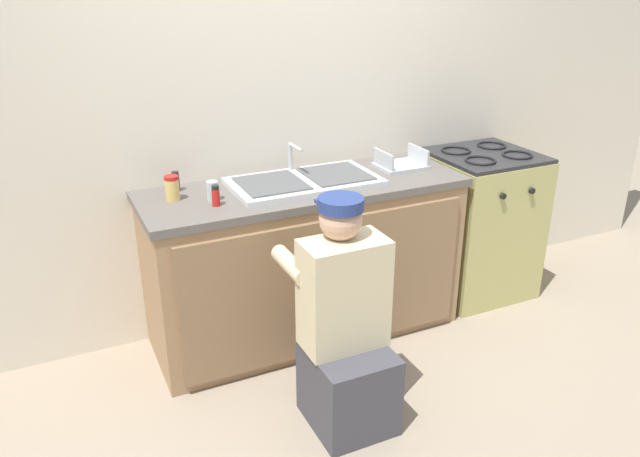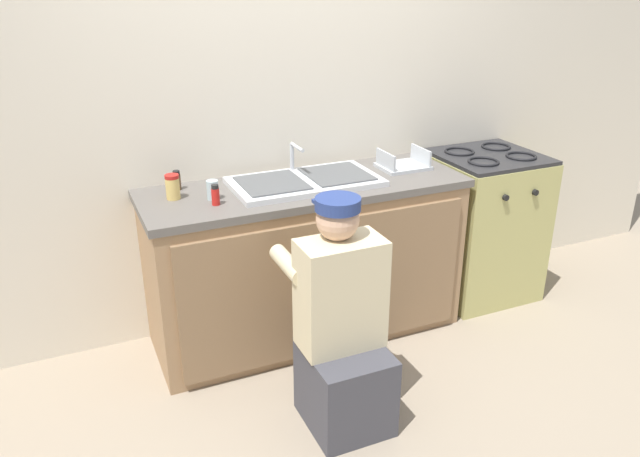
# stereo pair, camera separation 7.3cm
# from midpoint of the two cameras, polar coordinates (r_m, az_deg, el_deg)

# --- Properties ---
(ground_plane) EXTENTS (12.00, 12.00, 0.00)m
(ground_plane) POSITION_cam_midpoint_polar(r_m,az_deg,el_deg) (3.56, 0.11, -11.53)
(ground_plane) COLOR gray
(back_wall) EXTENTS (6.00, 0.10, 2.50)m
(back_wall) POSITION_cam_midpoint_polar(r_m,az_deg,el_deg) (3.62, -4.37, 10.65)
(back_wall) COLOR beige
(back_wall) RESTS_ON ground_plane
(counter_cabinet) EXTENTS (1.75, 0.62, 0.88)m
(counter_cabinet) POSITION_cam_midpoint_polar(r_m,az_deg,el_deg) (3.57, -1.89, -3.32)
(counter_cabinet) COLOR #997551
(counter_cabinet) RESTS_ON ground_plane
(countertop) EXTENTS (1.79, 0.62, 0.04)m
(countertop) POSITION_cam_midpoint_polar(r_m,az_deg,el_deg) (3.40, -2.05, 3.70)
(countertop) COLOR #5B5651
(countertop) RESTS_ON counter_cabinet
(sink_double_basin) EXTENTS (0.80, 0.44, 0.19)m
(sink_double_basin) POSITION_cam_midpoint_polar(r_m,az_deg,el_deg) (3.39, -2.08, 4.36)
(sink_double_basin) COLOR silver
(sink_double_basin) RESTS_ON countertop
(stove_range) EXTENTS (0.62, 0.62, 0.95)m
(stove_range) POSITION_cam_midpoint_polar(r_m,az_deg,el_deg) (4.16, 13.82, 0.47)
(stove_range) COLOR tan
(stove_range) RESTS_ON ground_plane
(plumber_person) EXTENTS (0.42, 0.61, 1.10)m
(plumber_person) POSITION_cam_midpoint_polar(r_m,az_deg,el_deg) (2.89, 1.58, -9.63)
(plumber_person) COLOR #3F3F47
(plumber_person) RESTS_ON ground_plane
(spice_bottle_red) EXTENTS (0.04, 0.04, 0.11)m
(spice_bottle_red) POSITION_cam_midpoint_polar(r_m,az_deg,el_deg) (3.12, -10.17, 2.94)
(spice_bottle_red) COLOR red
(spice_bottle_red) RESTS_ON countertop
(dish_rack_tray) EXTENTS (0.28, 0.22, 0.11)m
(dish_rack_tray) POSITION_cam_midpoint_polar(r_m,az_deg,el_deg) (3.70, 6.85, 5.92)
(dish_rack_tray) COLOR #B2B7BC
(dish_rack_tray) RESTS_ON countertop
(condiment_jar) EXTENTS (0.07, 0.07, 0.13)m
(condiment_jar) POSITION_cam_midpoint_polar(r_m,az_deg,el_deg) (3.24, -14.00, 3.61)
(condiment_jar) COLOR #DBB760
(condiment_jar) RESTS_ON countertop
(spice_bottle_pepper) EXTENTS (0.04, 0.04, 0.11)m
(spice_bottle_pepper) POSITION_cam_midpoint_polar(r_m,az_deg,el_deg) (3.37, -13.65, 4.19)
(spice_bottle_pepper) COLOR #513823
(spice_bottle_pepper) RESTS_ON countertop
(water_glass) EXTENTS (0.06, 0.06, 0.10)m
(water_glass) POSITION_cam_midpoint_polar(r_m,az_deg,el_deg) (3.20, -10.44, 3.40)
(water_glass) COLOR #ADC6CC
(water_glass) RESTS_ON countertop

